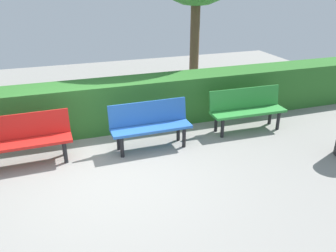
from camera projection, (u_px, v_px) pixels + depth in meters
The scene contains 5 objects.
ground_plane at pixel (107, 175), 5.49m from camera, with size 16.00×16.00×0.00m, color gray.
bench_green at pixel (247, 107), 6.97m from camera, with size 1.59×0.49×0.86m.
bench_blue at pixel (150, 123), 6.23m from camera, with size 1.49×0.47×0.86m.
bench_red at pixel (25, 138), 5.67m from camera, with size 1.52×0.49×0.86m.
hedge_row at pixel (136, 102), 7.19m from camera, with size 11.68×0.77×1.01m, color #2D6B28.
Camera 1 is at (0.57, 4.76, 2.96)m, focal length 36.14 mm.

